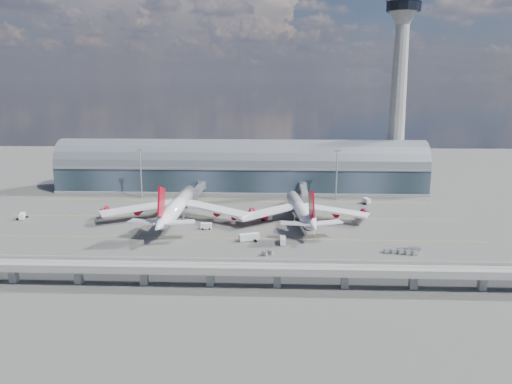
{
  "coord_description": "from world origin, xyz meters",
  "views": [
    {
      "loc": [
        19.36,
        -193.74,
        60.65
      ],
      "look_at": [
        11.04,
        10.0,
        14.0
      ],
      "focal_mm": 35.0,
      "sensor_mm": 36.0,
      "label": 1
    }
  ],
  "objects_px": {
    "control_tower": "(398,95)",
    "service_truck_3": "(283,241)",
    "floodlight_mast_right": "(337,174)",
    "cargo_train_2": "(409,249)",
    "airliner_right": "(301,210)",
    "service_truck_1": "(206,226)",
    "cargo_train_1": "(401,252)",
    "floodlight_mast_left": "(141,172)",
    "airliner_left": "(177,207)",
    "service_truck_0": "(22,216)",
    "service_truck_4": "(367,201)",
    "cargo_train_0": "(268,253)",
    "service_truck_2": "(249,237)",
    "service_truck_5": "(267,216)"
  },
  "relations": [
    {
      "from": "control_tower",
      "to": "service_truck_2",
      "type": "xyz_separation_m",
      "value": [
        -75.66,
        -95.55,
        -50.16
      ]
    },
    {
      "from": "service_truck_3",
      "to": "cargo_train_2",
      "type": "relative_size",
      "value": 0.61
    },
    {
      "from": "floodlight_mast_right",
      "to": "service_truck_1",
      "type": "height_order",
      "value": "floodlight_mast_right"
    },
    {
      "from": "service_truck_1",
      "to": "service_truck_4",
      "type": "distance_m",
      "value": 86.28
    },
    {
      "from": "service_truck_1",
      "to": "cargo_train_0",
      "type": "bearing_deg",
      "value": -140.22
    },
    {
      "from": "service_truck_5",
      "to": "control_tower",
      "type": "bearing_deg",
      "value": 11.83
    },
    {
      "from": "service_truck_1",
      "to": "service_truck_3",
      "type": "height_order",
      "value": "service_truck_3"
    },
    {
      "from": "control_tower",
      "to": "service_truck_3",
      "type": "distance_m",
      "value": 127.5
    },
    {
      "from": "airliner_left",
      "to": "service_truck_5",
      "type": "bearing_deg",
      "value": 5.66
    },
    {
      "from": "service_truck_1",
      "to": "cargo_train_1",
      "type": "relative_size",
      "value": 0.38
    },
    {
      "from": "airliner_left",
      "to": "service_truck_5",
      "type": "xyz_separation_m",
      "value": [
        38.96,
        3.43,
        -4.8
      ]
    },
    {
      "from": "service_truck_4",
      "to": "floodlight_mast_right",
      "type": "bearing_deg",
      "value": 131.28
    },
    {
      "from": "service_truck_4",
      "to": "service_truck_5",
      "type": "height_order",
      "value": "service_truck_5"
    },
    {
      "from": "floodlight_mast_right",
      "to": "service_truck_3",
      "type": "height_order",
      "value": "floodlight_mast_right"
    },
    {
      "from": "airliner_left",
      "to": "airliner_right",
      "type": "bearing_deg",
      "value": 0.64
    },
    {
      "from": "service_truck_4",
      "to": "cargo_train_2",
      "type": "bearing_deg",
      "value": -107.69
    },
    {
      "from": "service_truck_3",
      "to": "service_truck_4",
      "type": "relative_size",
      "value": 1.02
    },
    {
      "from": "service_truck_4",
      "to": "cargo_train_2",
      "type": "relative_size",
      "value": 0.6
    },
    {
      "from": "floodlight_mast_left",
      "to": "cargo_train_0",
      "type": "xyz_separation_m",
      "value": [
        66.68,
        -82.88,
        -12.87
      ]
    },
    {
      "from": "control_tower",
      "to": "cargo_train_0",
      "type": "distance_m",
      "value": 139.82
    },
    {
      "from": "service_truck_2",
      "to": "cargo_train_0",
      "type": "height_order",
      "value": "service_truck_2"
    },
    {
      "from": "floodlight_mast_left",
      "to": "cargo_train_1",
      "type": "bearing_deg",
      "value": -35.14
    },
    {
      "from": "airliner_right",
      "to": "service_truck_0",
      "type": "relative_size",
      "value": 9.98
    },
    {
      "from": "service_truck_2",
      "to": "service_truck_0",
      "type": "bearing_deg",
      "value": 55.2
    },
    {
      "from": "service_truck_2",
      "to": "cargo_train_2",
      "type": "xyz_separation_m",
      "value": [
        57.91,
        -9.39,
        -0.71
      ]
    },
    {
      "from": "service_truck_1",
      "to": "cargo_train_2",
      "type": "height_order",
      "value": "service_truck_1"
    },
    {
      "from": "floodlight_mast_left",
      "to": "service_truck_3",
      "type": "distance_m",
      "value": 101.89
    },
    {
      "from": "airliner_right",
      "to": "service_truck_3",
      "type": "xyz_separation_m",
      "value": [
        -8.04,
        -29.54,
        -3.85
      ]
    },
    {
      "from": "floodlight_mast_left",
      "to": "service_truck_5",
      "type": "height_order",
      "value": "floodlight_mast_left"
    },
    {
      "from": "floodlight_mast_left",
      "to": "service_truck_2",
      "type": "xyz_separation_m",
      "value": [
        59.34,
        -67.55,
        -12.15
      ]
    },
    {
      "from": "airliner_right",
      "to": "service_truck_3",
      "type": "height_order",
      "value": "airliner_right"
    },
    {
      "from": "service_truck_0",
      "to": "service_truck_4",
      "type": "distance_m",
      "value": 160.2
    },
    {
      "from": "cargo_train_0",
      "to": "service_truck_0",
      "type": "bearing_deg",
      "value": 96.92
    },
    {
      "from": "floodlight_mast_right",
      "to": "service_truck_2",
      "type": "height_order",
      "value": "floodlight_mast_right"
    },
    {
      "from": "floodlight_mast_left",
      "to": "cargo_train_2",
      "type": "relative_size",
      "value": 2.87
    },
    {
      "from": "floodlight_mast_right",
      "to": "cargo_train_2",
      "type": "distance_m",
      "value": 79.89
    },
    {
      "from": "service_truck_0",
      "to": "cargo_train_0",
      "type": "bearing_deg",
      "value": -39.3
    },
    {
      "from": "service_truck_4",
      "to": "cargo_train_1",
      "type": "xyz_separation_m",
      "value": [
        -0.62,
        -72.22,
        -0.62
      ]
    },
    {
      "from": "service_truck_5",
      "to": "cargo_train_2",
      "type": "bearing_deg",
      "value": -68.61
    },
    {
      "from": "airliner_right",
      "to": "service_truck_3",
      "type": "distance_m",
      "value": 30.85
    },
    {
      "from": "airliner_right",
      "to": "floodlight_mast_left",
      "type": "bearing_deg",
      "value": 145.78
    },
    {
      "from": "airliner_right",
      "to": "service_truck_5",
      "type": "relative_size",
      "value": 10.15
    },
    {
      "from": "service_truck_1",
      "to": "cargo_train_0",
      "type": "relative_size",
      "value": 0.99
    },
    {
      "from": "service_truck_4",
      "to": "cargo_train_2",
      "type": "distance_m",
      "value": 69.27
    },
    {
      "from": "control_tower",
      "to": "cargo_train_2",
      "type": "height_order",
      "value": "control_tower"
    },
    {
      "from": "floodlight_mast_left",
      "to": "airliner_right",
      "type": "height_order",
      "value": "floodlight_mast_left"
    },
    {
      "from": "service_truck_2",
      "to": "service_truck_5",
      "type": "bearing_deg",
      "value": -31.94
    },
    {
      "from": "service_truck_1",
      "to": "airliner_right",
      "type": "bearing_deg",
      "value": -74.48
    },
    {
      "from": "service_truck_5",
      "to": "cargo_train_2",
      "type": "height_order",
      "value": "service_truck_5"
    },
    {
      "from": "cargo_train_1",
      "to": "cargo_train_2",
      "type": "distance_m",
      "value": 4.72
    }
  ]
}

